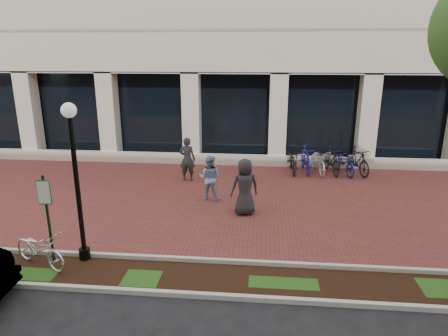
# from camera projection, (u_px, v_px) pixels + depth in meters

# --- Properties ---
(ground) EXTENTS (120.00, 120.00, 0.00)m
(ground) POSITION_uv_depth(u_px,v_px,m) (224.00, 199.00, 14.44)
(ground) COLOR black
(ground) RESTS_ON ground
(brick_plaza) EXTENTS (40.00, 9.00, 0.01)m
(brick_plaza) POSITION_uv_depth(u_px,v_px,m) (224.00, 199.00, 14.43)
(brick_plaza) COLOR brown
(brick_plaza) RESTS_ON ground
(planting_strip) EXTENTS (40.00, 1.50, 0.01)m
(planting_strip) POSITION_uv_depth(u_px,v_px,m) (203.00, 279.00, 9.43)
(planting_strip) COLOR black
(planting_strip) RESTS_ON ground
(curb_plaza_side) EXTENTS (40.00, 0.12, 0.12)m
(curb_plaza_side) POSITION_uv_depth(u_px,v_px,m) (207.00, 260.00, 10.13)
(curb_plaza_side) COLOR beige
(curb_plaza_side) RESTS_ON ground
(curb_street_side) EXTENTS (40.00, 0.12, 0.12)m
(curb_street_side) POSITION_uv_depth(u_px,v_px,m) (198.00, 295.00, 8.70)
(curb_street_side) COLOR beige
(curb_street_side) RESTS_ON ground
(parking_sign) EXTENTS (0.34, 0.07, 2.34)m
(parking_sign) POSITION_uv_depth(u_px,v_px,m) (47.00, 209.00, 9.68)
(parking_sign) COLOR #13351B
(parking_sign) RESTS_ON ground
(lamppost) EXTENTS (0.36, 0.36, 4.03)m
(lamppost) POSITION_uv_depth(u_px,v_px,m) (76.00, 175.00, 9.67)
(lamppost) COLOR black
(lamppost) RESTS_ON ground
(locked_bicycle) EXTENTS (1.87, 1.30, 0.93)m
(locked_bicycle) POSITION_uv_depth(u_px,v_px,m) (40.00, 249.00, 9.86)
(locked_bicycle) COLOR silver
(locked_bicycle) RESTS_ON ground
(pedestrian_left) EXTENTS (0.69, 0.48, 1.82)m
(pedestrian_left) POSITION_uv_depth(u_px,v_px,m) (187.00, 159.00, 16.27)
(pedestrian_left) COLOR #2E2D33
(pedestrian_left) RESTS_ON ground
(pedestrian_mid) EXTENTS (0.87, 0.71, 1.63)m
(pedestrian_mid) POSITION_uv_depth(u_px,v_px,m) (210.00, 178.00, 14.21)
(pedestrian_mid) COLOR #889ECB
(pedestrian_mid) RESTS_ON ground
(pedestrian_right) EXTENTS (1.05, 0.85, 1.87)m
(pedestrian_right) POSITION_uv_depth(u_px,v_px,m) (245.00, 187.00, 12.89)
(pedestrian_right) COLOR #25252A
(pedestrian_right) RESTS_ON ground
(bike_rack_cluster) EXTENTS (3.71, 2.13, 1.18)m
(bike_rack_cluster) POSITION_uv_depth(u_px,v_px,m) (324.00, 161.00, 17.36)
(bike_rack_cluster) COLOR black
(bike_rack_cluster) RESTS_ON ground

